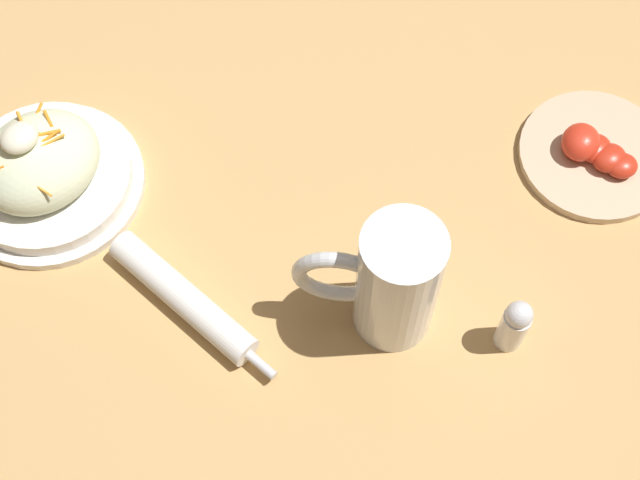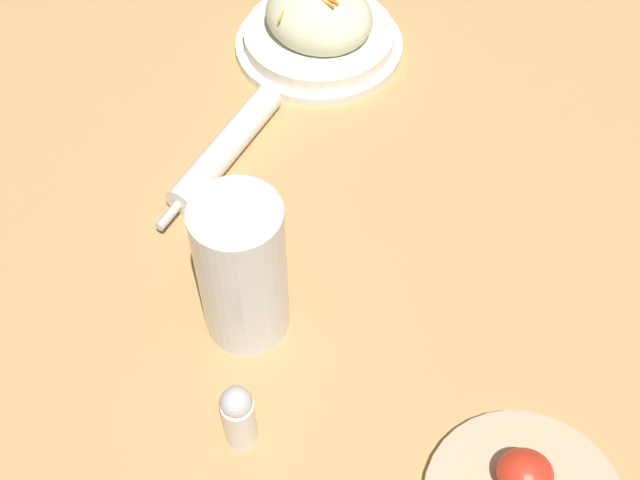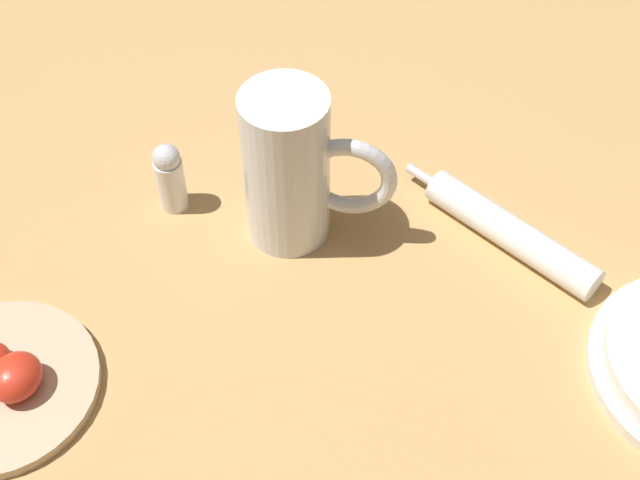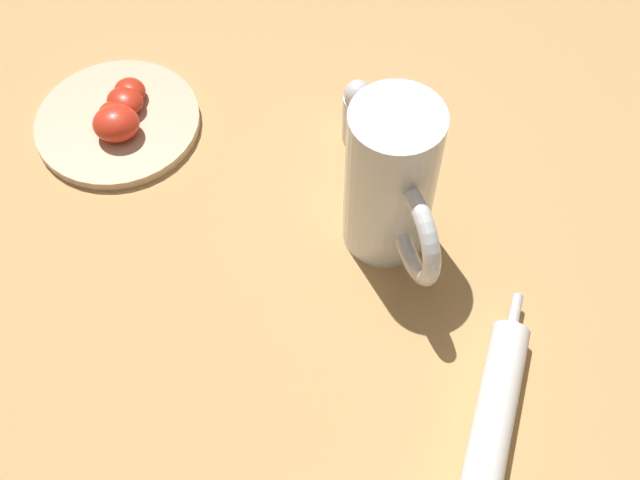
% 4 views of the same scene
% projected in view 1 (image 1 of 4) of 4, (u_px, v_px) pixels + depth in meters
% --- Properties ---
extents(ground_plane, '(1.43, 1.43, 0.00)m').
position_uv_depth(ground_plane, '(335.00, 180.00, 1.05)').
color(ground_plane, tan).
extents(salad_plate, '(0.21, 0.21, 0.11)m').
position_uv_depth(salad_plate, '(44.00, 170.00, 1.02)').
color(salad_plate, white).
rests_on(salad_plate, ground_plane).
extents(beer_mug, '(0.11, 0.13, 0.17)m').
position_uv_depth(beer_mug, '(392.00, 287.00, 0.91)').
color(beer_mug, white).
rests_on(beer_mug, ground_plane).
extents(napkin_roll, '(0.04, 0.23, 0.03)m').
position_uv_depth(napkin_roll, '(184.00, 298.00, 0.97)').
color(napkin_roll, white).
rests_on(napkin_roll, ground_plane).
extents(tomato_plate, '(0.17, 0.17, 0.04)m').
position_uv_depth(tomato_plate, '(595.00, 154.00, 1.05)').
color(tomato_plate, '#D1B28E').
rests_on(tomato_plate, ground_plane).
extents(salt_shaker, '(0.03, 0.03, 0.08)m').
position_uv_depth(salt_shaker, '(514.00, 325.00, 0.93)').
color(salt_shaker, white).
rests_on(salt_shaker, ground_plane).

